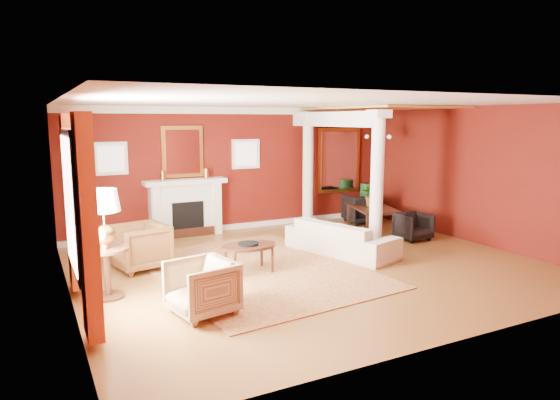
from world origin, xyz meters
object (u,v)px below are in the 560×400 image
coffee_table (249,247)px  sofa (341,232)px  armchair_leopard (140,245)px  side_table (104,224)px  armchair_stripe (202,285)px  dining_table (373,211)px

coffee_table → sofa: bearing=8.1°
armchair_leopard → sofa: bearing=67.2°
armchair_leopard → coffee_table: 1.94m
armchair_leopard → side_table: (-0.72, -1.22, 0.66)m
sofa → coffee_table: bearing=80.6°
sofa → side_table: 4.52m
armchair_leopard → coffee_table: (1.62, -1.06, 0.00)m
armchair_stripe → coffee_table: size_ratio=0.84×
armchair_leopard → side_table: 1.57m
armchair_leopard → coffee_table: armchair_leopard is taller
coffee_table → armchair_stripe: bearing=-132.7°
armchair_leopard → dining_table: 5.69m
armchair_stripe → side_table: (-1.04, 1.25, 0.70)m
armchair_stripe → dining_table: dining_table is taller
sofa → side_table: (-4.45, -0.46, 0.67)m
armchair_stripe → dining_table: size_ratio=0.52×
side_table → armchair_stripe: bearing=-50.2°
armchair_stripe → dining_table: (5.33, 3.20, 0.03)m
sofa → dining_table: bearing=-69.7°
armchair_leopard → armchair_stripe: (0.32, -2.47, -0.04)m
sofa → armchair_stripe: 3.82m
sofa → armchair_stripe: bearing=99.2°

